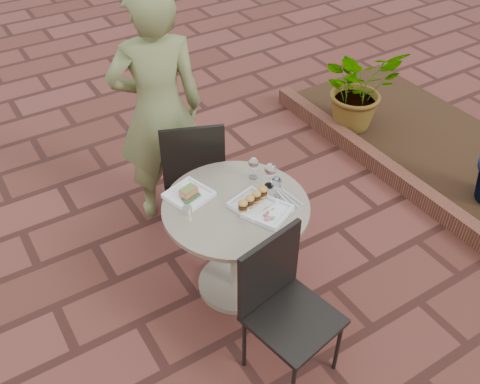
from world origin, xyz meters
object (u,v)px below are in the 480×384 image
chair_near (282,298)px  plate_salmon (189,194)px  chair_far (193,165)px  diner (158,111)px  plate_tuna (268,211)px  cafe_table (236,234)px  plate_sliders (253,201)px

chair_near → plate_salmon: size_ratio=3.09×
chair_far → plate_salmon: size_ratio=3.09×
diner → chair_near: bearing=103.0°
diner → plate_tuna: bearing=112.7°
chair_near → diner: (0.05, 1.59, 0.35)m
chair_far → diner: (-0.11, 0.25, 0.35)m
chair_far → diner: 0.45m
cafe_table → diner: diner is taller
plate_salmon → plate_tuna: bearing=-49.5°
cafe_table → chair_far: chair_far is taller
chair_near → plate_sliders: (0.17, 0.55, 0.22)m
plate_sliders → plate_tuna: bearing=-69.7°
chair_near → plate_sliders: size_ratio=3.33×
chair_near → plate_tuna: chair_near is taller
chair_far → plate_sliders: 0.81m
cafe_table → chair_far: size_ratio=0.97×
cafe_table → plate_sliders: size_ratio=3.23×
diner → plate_salmon: size_ratio=6.00×
chair_far → plate_tuna: chair_far is taller
chair_far → plate_salmon: (-0.28, -0.50, 0.20)m
plate_salmon → plate_sliders: 0.40m
chair_far → chair_near: size_ratio=1.00×
diner → plate_tuna: diner is taller
cafe_table → plate_salmon: 0.40m
cafe_table → chair_near: 0.62m
cafe_table → diner: (-0.04, 0.97, 0.42)m
cafe_table → plate_salmon: bearing=132.8°
chair_far → plate_sliders: (0.01, -0.78, 0.22)m
cafe_table → plate_tuna: 0.33m
chair_far → plate_sliders: size_ratio=3.33×
chair_far → plate_salmon: chair_far is taller
plate_salmon → plate_sliders: bearing=-44.2°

